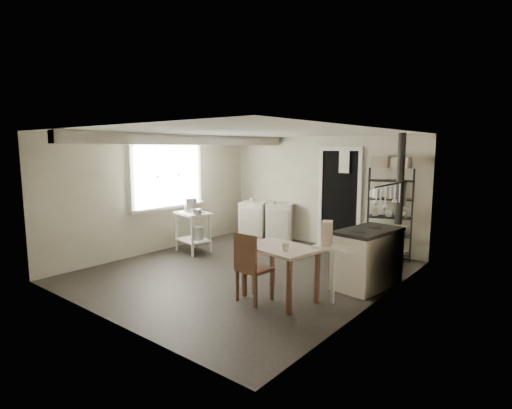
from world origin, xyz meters
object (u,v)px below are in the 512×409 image
Objects in this scene: work_table at (280,273)px; chair at (255,266)px; prep_table at (193,232)px; stove at (368,257)px; stockpot at (190,205)px; base_cabinets at (267,219)px; flour_sack at (358,245)px; shelf_rack at (390,208)px.

chair is (-0.24, -0.24, 0.10)m from work_table.
chair reaches higher than prep_table.
stove reaches higher than prep_table.
prep_table is 2.83m from chair.
stockpot is 1.97m from base_cabinets.
stove is at bearing 4.83° from prep_table.
base_cabinets is 3.48m from stove.
prep_table reaches higher than work_table.
base_cabinets is 1.15× the size of stove.
flour_sack is (2.73, 1.66, -0.16)m from prep_table.
flour_sack is (2.82, 1.63, -0.70)m from stockpot.
flour_sack is (0.17, 2.87, -0.24)m from chair.
prep_table is 0.84× the size of chair.
prep_table is 0.82× the size of work_table.
base_cabinets is 3.77m from chair.
stockpot reaches higher than base_cabinets.
shelf_rack is (2.77, 0.12, 0.49)m from base_cabinets.
stove is at bearing -100.23° from shelf_rack.
prep_table is 3.51m from stove.
stockpot is at bearing -129.03° from base_cabinets.
stockpot is 0.21× the size of base_cabinets.
base_cabinets is at bearing 128.05° from chair.
stove is at bearing 61.25° from chair.
shelf_rack is at bearing -21.42° from base_cabinets.
prep_table is at bearing -148.68° from flour_sack.
stove is 2.38× the size of flour_sack.
prep_table is 2.97m from work_table.
work_table is (-0.37, -2.97, -0.57)m from shelf_rack.
shelf_rack is at bearing 82.93° from work_table.
stove is 1.58m from flour_sack.
stockpot is at bearing 160.87° from work_table.
base_cabinets reaches higher than prep_table.
flour_sack is at bearing -163.58° from shelf_rack.
stove is (3.10, -1.58, -0.02)m from base_cabinets.
prep_table is 1.92m from base_cabinets.
work_table is at bearing 48.10° from chair.
prep_table is 0.55m from stockpot.
prep_table is at bearing -167.66° from stove.
stove is (0.33, -1.70, -0.51)m from shelf_rack.
flour_sack is (-0.44, -0.34, -0.71)m from shelf_rack.
stove is 1.78m from chair.
stove is 1.45m from work_table.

